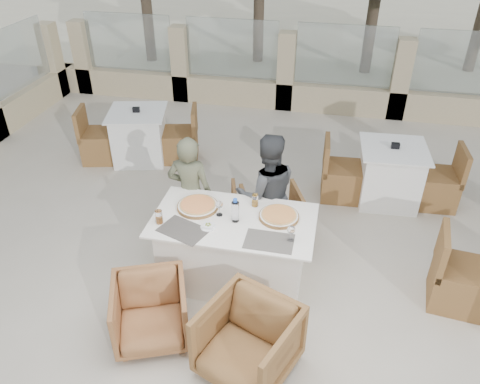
% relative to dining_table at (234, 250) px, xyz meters
% --- Properties ---
extents(ground, '(80.00, 80.00, 0.00)m').
position_rel_dining_table_xyz_m(ground, '(-0.09, -0.11, -0.39)').
color(ground, beige).
rests_on(ground, ground).
extents(sand_patch, '(30.00, 16.00, 0.01)m').
position_rel_dining_table_xyz_m(sand_patch, '(-0.09, 13.89, -0.38)').
color(sand_patch, '#F8F1CB').
rests_on(sand_patch, ground).
extents(perimeter_wall_far, '(10.00, 0.34, 1.60)m').
position_rel_dining_table_xyz_m(perimeter_wall_far, '(-0.09, 4.69, 0.42)').
color(perimeter_wall_far, '#C5B38B').
rests_on(perimeter_wall_far, ground).
extents(dining_table, '(1.60, 0.90, 0.77)m').
position_rel_dining_table_xyz_m(dining_table, '(0.00, 0.00, 0.00)').
color(dining_table, white).
rests_on(dining_table, ground).
extents(placemat_near_left, '(0.53, 0.44, 0.00)m').
position_rel_dining_table_xyz_m(placemat_near_left, '(-0.43, -0.27, 0.39)').
color(placemat_near_left, '#504B45').
rests_on(placemat_near_left, dining_table).
extents(placemat_near_right, '(0.45, 0.30, 0.00)m').
position_rel_dining_table_xyz_m(placemat_near_right, '(0.39, -0.26, 0.39)').
color(placemat_near_right, '#635D55').
rests_on(placemat_near_right, dining_table).
extents(pizza_left, '(0.47, 0.47, 0.05)m').
position_rel_dining_table_xyz_m(pizza_left, '(-0.40, 0.12, 0.41)').
color(pizza_left, '#FB5922').
rests_on(pizza_left, dining_table).
extents(pizza_right, '(0.47, 0.47, 0.05)m').
position_rel_dining_table_xyz_m(pizza_right, '(0.43, 0.12, 0.41)').
color(pizza_right, '#DC5B1E').
rests_on(pizza_right, dining_table).
extents(water_bottle, '(0.10, 0.10, 0.26)m').
position_rel_dining_table_xyz_m(water_bottle, '(0.02, -0.02, 0.51)').
color(water_bottle, silver).
rests_on(water_bottle, dining_table).
extents(wine_glass_centre, '(0.10, 0.10, 0.18)m').
position_rel_dining_table_xyz_m(wine_glass_centre, '(-0.15, 0.04, 0.48)').
color(wine_glass_centre, white).
rests_on(wine_glass_centre, dining_table).
extents(wine_glass_corner, '(0.10, 0.10, 0.18)m').
position_rel_dining_table_xyz_m(wine_glass_corner, '(0.59, -0.21, 0.48)').
color(wine_glass_corner, white).
rests_on(wine_glass_corner, dining_table).
extents(beer_glass_left, '(0.07, 0.07, 0.14)m').
position_rel_dining_table_xyz_m(beer_glass_left, '(-0.69, -0.20, 0.45)').
color(beer_glass_left, '#C16A1B').
rests_on(beer_glass_left, dining_table).
extents(beer_glass_right, '(0.08, 0.08, 0.13)m').
position_rel_dining_table_xyz_m(beer_glass_right, '(0.16, 0.28, 0.45)').
color(beer_glass_right, orange).
rests_on(beer_glass_right, dining_table).
extents(olive_dish, '(0.14, 0.14, 0.04)m').
position_rel_dining_table_xyz_m(olive_dish, '(-0.21, -0.18, 0.41)').
color(olive_dish, white).
rests_on(olive_dish, dining_table).
extents(armchair_far_left, '(0.78, 0.80, 0.58)m').
position_rel_dining_table_xyz_m(armchair_far_left, '(-0.45, 0.72, -0.09)').
color(armchair_far_left, '#966436').
rests_on(armchair_far_left, ground).
extents(armchair_far_right, '(0.87, 0.89, 0.62)m').
position_rel_dining_table_xyz_m(armchair_far_right, '(0.28, 0.76, -0.07)').
color(armchair_far_right, olive).
rests_on(armchair_far_right, ground).
extents(armchair_near_left, '(0.85, 0.86, 0.61)m').
position_rel_dining_table_xyz_m(armchair_near_left, '(-0.56, -0.90, -0.08)').
color(armchair_near_left, '#986137').
rests_on(armchair_near_left, ground).
extents(armchair_near_right, '(0.94, 0.95, 0.67)m').
position_rel_dining_table_xyz_m(armchair_near_right, '(0.36, -1.06, -0.05)').
color(armchair_near_right, brown).
rests_on(armchair_near_right, ground).
extents(diner_left, '(0.50, 0.33, 1.36)m').
position_rel_dining_table_xyz_m(diner_left, '(-0.60, 0.49, 0.30)').
color(diner_left, '#585B42').
rests_on(diner_left, ground).
extents(diner_right, '(0.83, 0.74, 1.41)m').
position_rel_dining_table_xyz_m(diner_right, '(0.23, 0.61, 0.32)').
color(diner_right, '#3D3F42').
rests_on(diner_right, ground).
extents(bg_table_a, '(1.79, 1.18, 0.77)m').
position_rel_dining_table_xyz_m(bg_table_a, '(-1.96, 2.25, 0.00)').
color(bg_table_a, white).
rests_on(bg_table_a, ground).
extents(bg_table_b, '(1.68, 0.91, 0.77)m').
position_rel_dining_table_xyz_m(bg_table_b, '(1.64, 1.88, 0.00)').
color(bg_table_b, white).
rests_on(bg_table_b, ground).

